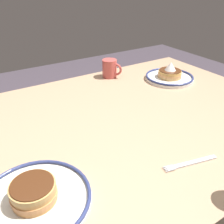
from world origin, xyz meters
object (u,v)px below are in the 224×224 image
object	(u,v)px
plate_near_main	(169,76)
coffee_mug	(110,68)
plate_center_pancakes	(35,198)
fork_far	(190,163)

from	to	relation	value
plate_near_main	coffee_mug	size ratio (longest dim) A/B	2.47
plate_center_pancakes	fork_far	distance (m)	0.45
plate_near_main	coffee_mug	distance (m)	0.32
plate_near_main	plate_center_pancakes	bearing A→B (deg)	26.68
plate_near_main	fork_far	xyz separation A→B (m)	(0.42, 0.53, -0.02)
plate_center_pancakes	coffee_mug	xyz separation A→B (m)	(-0.61, -0.63, 0.03)
plate_center_pancakes	coffee_mug	size ratio (longest dim) A/B	2.75
plate_near_main	plate_center_pancakes	size ratio (longest dim) A/B	0.90
plate_near_main	plate_center_pancakes	world-z (taller)	plate_near_main
fork_far	plate_center_pancakes	bearing A→B (deg)	-13.16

